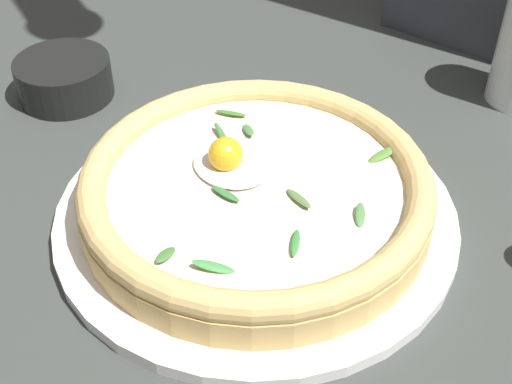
# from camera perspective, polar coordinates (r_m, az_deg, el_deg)

# --- Properties ---
(ground_plane) EXTENTS (2.40, 2.40, 0.03)m
(ground_plane) POSITION_cam_1_polar(r_m,az_deg,el_deg) (0.61, -3.30, -3.74)
(ground_plane) COLOR #363B38
(ground_plane) RESTS_ON ground
(pizza_plate) EXTENTS (0.34, 0.34, 0.01)m
(pizza_plate) POSITION_cam_1_polar(r_m,az_deg,el_deg) (0.60, 0.00, -1.90)
(pizza_plate) COLOR white
(pizza_plate) RESTS_ON ground
(pizza) EXTENTS (0.29, 0.29, 0.06)m
(pizza) POSITION_cam_1_polar(r_m,az_deg,el_deg) (0.58, -0.02, 0.21)
(pizza) COLOR tan
(pizza) RESTS_ON pizza_plate
(side_bowl) EXTENTS (0.10, 0.10, 0.04)m
(side_bowl) POSITION_cam_1_polar(r_m,az_deg,el_deg) (0.77, -15.39, 8.94)
(side_bowl) COLOR black
(side_bowl) RESTS_ON ground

